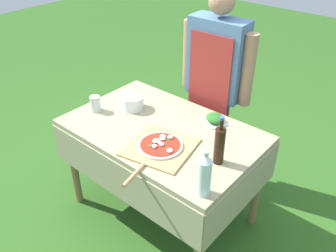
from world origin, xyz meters
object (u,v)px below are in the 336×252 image
Objects in this scene: prep_table at (162,141)px; water_bottle at (205,174)px; herb_container at (215,119)px; sauce_jar at (95,104)px; person_cook at (216,78)px; pizza_on_peel at (159,147)px; mixing_tub at (133,102)px; oil_bottle at (219,145)px.

prep_table is 0.68m from water_bottle.
herb_container is 1.80× the size of sauce_jar.
person_cook reaches higher than pizza_on_peel.
mixing_tub is (-0.46, 0.24, 0.03)m from pizza_on_peel.
water_bottle reaches higher than sauce_jar.
person_cook is at bearing 124.80° from herb_container.
person_cook reaches higher than mixing_tub.
water_bottle is at bearing -10.05° from sauce_jar.
oil_bottle is 1.52× the size of herb_container.
prep_table is 8.12× the size of mixing_tub.
oil_bottle is 0.98m from sauce_jar.
pizza_on_peel is 0.52m from mixing_tub.
water_bottle is (0.08, -0.26, 0.01)m from oil_bottle.
oil_bottle is 0.81m from mixing_tub.
mixing_tub is (-0.55, -0.22, 0.02)m from herb_container.
water_bottle is 0.96m from mixing_tub.
water_bottle is 1.08m from sauce_jar.
pizza_on_peel is (0.14, -0.18, 0.12)m from prep_table.
sauce_jar is at bearing 169.95° from water_bottle.
water_bottle is 0.69m from herb_container.
sauce_jar reaches higher than mixing_tub.
pizza_on_peel is at bearing -100.47° from herb_container.
prep_table is at bearing 14.08° from sauce_jar.
oil_bottle is at bearing 7.80° from pizza_on_peel.
person_cook is 0.63m from mixing_tub.
sauce_jar is at bearing -175.73° from oil_bottle.
pizza_on_peel is at bearing 96.77° from person_cook.
prep_table is 4.81× the size of water_bottle.
herb_container is at bearing 21.91° from mixing_tub.
water_bottle is at bearing 118.74° from person_cook.
prep_table is 6.51× the size of herb_container.
oil_bottle is 1.90× the size of mixing_tub.
prep_table is 0.25m from pizza_on_peel.
oil_bottle is (0.47, -0.05, 0.22)m from prep_table.
prep_table is 0.37m from mixing_tub.
herb_container is at bearing 52.20° from prep_table.
person_cook is at bearing 54.01° from sauce_jar.
pizza_on_peel is 3.86× the size of mixing_tub.
prep_table is at bearing 173.51° from oil_bottle.
oil_bottle reaches higher than sauce_jar.
pizza_on_peel is 0.46m from water_bottle.
oil_bottle is at bearing -6.49° from prep_table.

